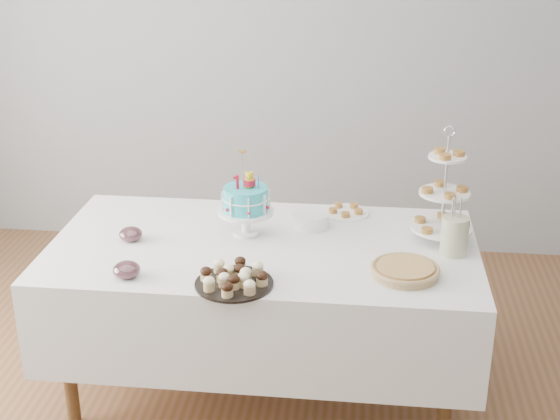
# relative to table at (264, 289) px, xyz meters

# --- Properties ---
(walls) EXTENTS (5.04, 4.04, 2.70)m
(walls) POSITION_rel_table_xyz_m (0.00, -0.30, 0.81)
(walls) COLOR #939598
(walls) RESTS_ON floor
(table) EXTENTS (1.92, 1.02, 0.77)m
(table) POSITION_rel_table_xyz_m (0.00, 0.00, 0.00)
(table) COLOR silver
(table) RESTS_ON floor
(birthday_cake) EXTENTS (0.26, 0.26, 0.40)m
(birthday_cake) POSITION_rel_table_xyz_m (-0.09, 0.10, 0.34)
(birthday_cake) COLOR white
(birthday_cake) RESTS_ON table
(cupcake_tray) EXTENTS (0.32, 0.32, 0.07)m
(cupcake_tray) POSITION_rel_table_xyz_m (-0.06, -0.40, 0.26)
(cupcake_tray) COLOR black
(cupcake_tray) RESTS_ON table
(pie) EXTENTS (0.29, 0.29, 0.05)m
(pie) POSITION_rel_table_xyz_m (0.62, -0.24, 0.25)
(pie) COLOR tan
(pie) RESTS_ON table
(tiered_stand) EXTENTS (0.28, 0.28, 0.54)m
(tiered_stand) POSITION_rel_table_xyz_m (0.80, 0.14, 0.45)
(tiered_stand) COLOR silver
(tiered_stand) RESTS_ON table
(plate_stack) EXTENTS (0.17, 0.17, 0.07)m
(plate_stack) POSITION_rel_table_xyz_m (0.20, 0.22, 0.26)
(plate_stack) COLOR white
(plate_stack) RESTS_ON table
(pastry_plate) EXTENTS (0.23, 0.23, 0.03)m
(pastry_plate) POSITION_rel_table_xyz_m (0.36, 0.40, 0.24)
(pastry_plate) COLOR white
(pastry_plate) RESTS_ON table
(jam_bowl_a) EXTENTS (0.11, 0.11, 0.07)m
(jam_bowl_a) POSITION_rel_table_xyz_m (-0.51, -0.38, 0.26)
(jam_bowl_a) COLOR silver
(jam_bowl_a) RESTS_ON table
(jam_bowl_b) EXTENTS (0.11, 0.11, 0.06)m
(jam_bowl_b) POSITION_rel_table_xyz_m (-0.60, -0.03, 0.26)
(jam_bowl_b) COLOR silver
(jam_bowl_b) RESTS_ON table
(utensil_pitcher) EXTENTS (0.12, 0.12, 0.26)m
(utensil_pitcher) POSITION_rel_table_xyz_m (0.84, -0.00, 0.32)
(utensil_pitcher) COLOR #EEE7CD
(utensil_pitcher) RESTS_ON table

